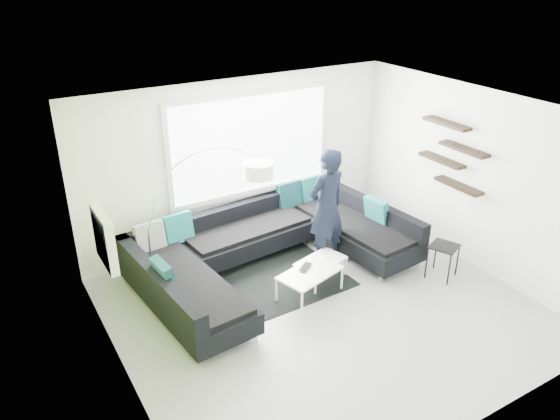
% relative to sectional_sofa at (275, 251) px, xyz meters
% --- Properties ---
extents(ground, '(5.50, 5.50, 0.00)m').
position_rel_sectional_sofa_xyz_m(ground, '(0.09, -1.19, -0.39)').
color(ground, '#939298').
rests_on(ground, ground).
extents(room_shell, '(5.54, 5.04, 2.82)m').
position_rel_sectional_sofa_xyz_m(room_shell, '(0.13, -0.98, 1.42)').
color(room_shell, white).
rests_on(room_shell, ground).
extents(sectional_sofa, '(4.31, 2.90, 0.88)m').
position_rel_sectional_sofa_xyz_m(sectional_sofa, '(0.00, 0.00, 0.00)').
color(sectional_sofa, black).
rests_on(sectional_sofa, ground).
extents(rug, '(2.18, 1.61, 0.01)m').
position_rel_sectional_sofa_xyz_m(rug, '(-0.16, -0.20, -0.38)').
color(rug, black).
rests_on(rug, ground).
extents(coffee_table, '(1.35, 1.00, 0.39)m').
position_rel_sectional_sofa_xyz_m(coffee_table, '(0.31, -0.64, -0.19)').
color(coffee_table, silver).
rests_on(coffee_table, ground).
extents(arc_lamp, '(2.06, 1.06, 2.09)m').
position_rel_sectional_sofa_xyz_m(arc_lamp, '(-1.79, 0.50, 0.65)').
color(arc_lamp, silver).
rests_on(arc_lamp, ground).
extents(side_table, '(0.51, 0.51, 0.54)m').
position_rel_sectional_sofa_xyz_m(side_table, '(2.14, -1.39, -0.12)').
color(side_table, black).
rests_on(side_table, ground).
extents(person, '(0.82, 0.65, 1.91)m').
position_rel_sectional_sofa_xyz_m(person, '(0.87, -0.08, 0.57)').
color(person, black).
rests_on(person, ground).
extents(laptop, '(0.47, 0.46, 0.02)m').
position_rel_sectional_sofa_xyz_m(laptop, '(0.15, -0.68, 0.02)').
color(laptop, black).
rests_on(laptop, coffee_table).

